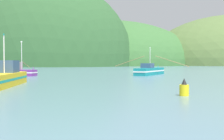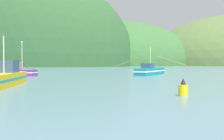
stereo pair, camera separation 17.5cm
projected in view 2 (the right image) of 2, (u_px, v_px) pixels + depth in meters
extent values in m
ellipsoid|color=#47703D|center=(14.00, 65.00, 252.34)|extent=(118.09, 94.47, 105.56)
ellipsoid|color=#386633|center=(114.00, 65.00, 218.02)|extent=(139.92, 111.93, 69.85)
ellipsoid|color=#2D562D|center=(57.00, 66.00, 174.93)|extent=(101.03, 80.82, 106.93)
cube|color=#6B2D84|center=(19.00, 73.00, 51.10)|extent=(6.61, 4.63, 1.15)
cube|color=white|center=(19.00, 72.00, 51.10)|extent=(6.68, 4.68, 0.21)
cone|color=#6B2D84|center=(34.00, 68.00, 50.64)|extent=(0.26, 0.26, 0.70)
cube|color=gray|center=(18.00, 66.00, 51.11)|extent=(1.74, 2.17, 1.47)
cylinder|color=silver|center=(22.00, 56.00, 50.93)|extent=(0.12, 0.12, 5.08)
cube|color=white|center=(22.00, 42.00, 50.85)|extent=(0.34, 0.16, 0.20)
cylinder|color=#997F4C|center=(27.00, 65.00, 53.94)|extent=(1.38, 3.16, 1.31)
cylinder|color=#997F4C|center=(11.00, 65.00, 48.18)|extent=(1.38, 3.16, 1.31)
cube|color=#147F84|center=(150.00, 71.00, 55.23)|extent=(9.38, 10.33, 1.40)
cube|color=white|center=(150.00, 71.00, 55.23)|extent=(9.48, 10.44, 0.25)
cone|color=#147F84|center=(159.00, 66.00, 59.92)|extent=(0.28, 0.28, 0.70)
cube|color=#334C6B|center=(148.00, 66.00, 53.92)|extent=(3.10, 3.13, 0.94)
cylinder|color=silver|center=(150.00, 58.00, 55.20)|extent=(0.12, 0.12, 3.97)
cube|color=white|center=(150.00, 48.00, 55.14)|extent=(0.26, 0.29, 0.20)
cylinder|color=#997F4C|center=(130.00, 61.00, 57.26)|extent=(5.13, 4.45, 2.20)
cylinder|color=#997F4C|center=(172.00, 61.00, 53.08)|extent=(5.13, 4.45, 2.20)
cube|color=gold|center=(4.00, 80.00, 29.03)|extent=(3.85, 11.81, 1.39)
cube|color=teal|center=(4.00, 79.00, 29.03)|extent=(3.89, 11.93, 0.25)
cube|color=#334C6B|center=(9.00, 66.00, 30.81)|extent=(2.09, 3.05, 1.37)
cylinder|color=silver|center=(4.00, 54.00, 29.06)|extent=(0.12, 0.12, 3.98)
cube|color=teal|center=(4.00, 35.00, 29.00)|extent=(0.08, 0.36, 0.20)
cylinder|color=yellow|center=(183.00, 90.00, 20.81)|extent=(0.72, 0.72, 0.85)
cone|color=black|center=(183.00, 81.00, 20.79)|extent=(0.43, 0.43, 0.50)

